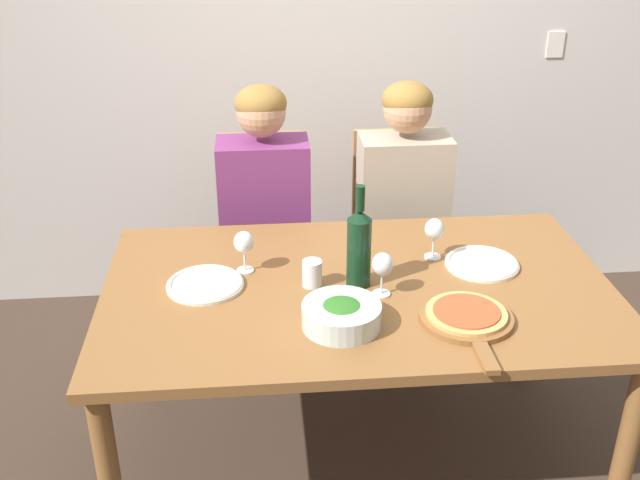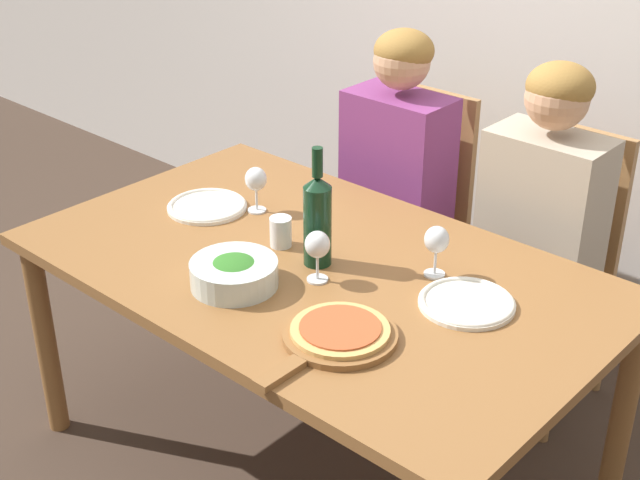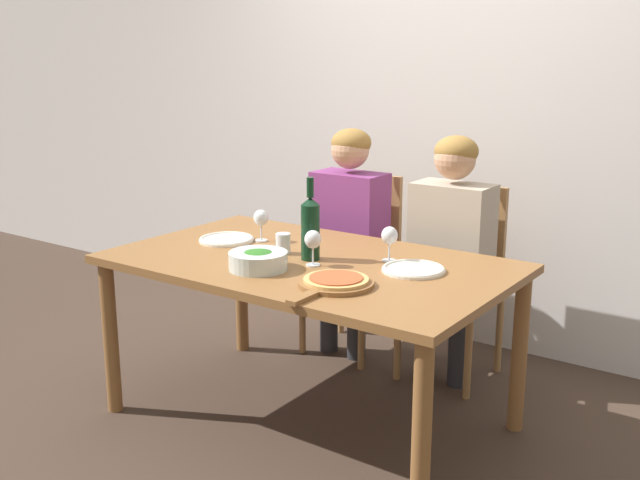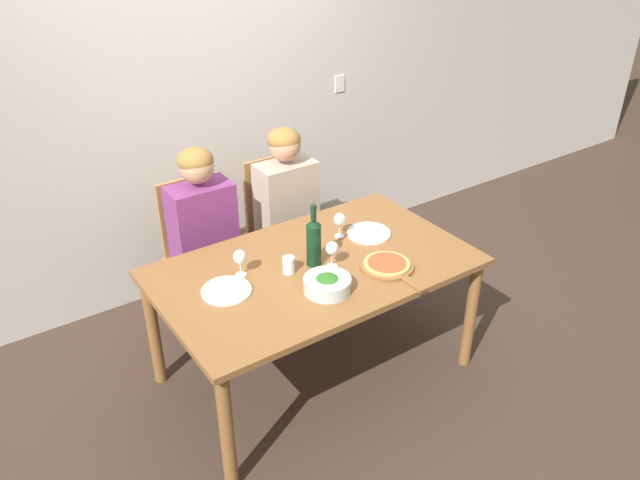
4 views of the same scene
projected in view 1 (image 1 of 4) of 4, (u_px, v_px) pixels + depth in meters
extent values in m
plane|color=#3D2D23|center=(354.00, 457.00, 2.82)|extent=(40.00, 40.00, 0.00)
cube|color=silver|center=(322.00, 26.00, 3.41)|extent=(10.00, 0.05, 2.70)
cube|color=white|center=(555.00, 45.00, 3.51)|extent=(0.08, 0.01, 0.12)
cube|color=brown|center=(358.00, 290.00, 2.50)|extent=(1.69, 1.02, 0.04)
cylinder|color=brown|center=(625.00, 454.00, 2.33)|extent=(0.07, 0.07, 0.71)
cylinder|color=brown|center=(147.00, 323.00, 3.00)|extent=(0.07, 0.07, 0.71)
cylinder|color=brown|center=(528.00, 305.00, 3.13)|extent=(0.07, 0.07, 0.71)
cube|color=#9E7042|center=(266.00, 260.00, 3.31)|extent=(0.42, 0.42, 0.04)
cube|color=#9E7042|center=(263.00, 187.00, 3.36)|extent=(0.38, 0.03, 0.51)
cylinder|color=#9E7042|center=(225.00, 329.00, 3.23)|extent=(0.04, 0.04, 0.42)
cylinder|color=#9E7042|center=(313.00, 325.00, 3.26)|extent=(0.04, 0.04, 0.42)
cylinder|color=#9E7042|center=(227.00, 285.00, 3.57)|extent=(0.04, 0.04, 0.42)
cylinder|color=#9E7042|center=(306.00, 282.00, 3.60)|extent=(0.04, 0.04, 0.42)
cube|color=#9E7042|center=(399.00, 254.00, 3.36)|extent=(0.42, 0.42, 0.04)
cube|color=#9E7042|center=(394.00, 182.00, 3.41)|extent=(0.38, 0.03, 0.51)
cylinder|color=#9E7042|center=(361.00, 322.00, 3.27)|extent=(0.04, 0.04, 0.42)
cylinder|color=#9E7042|center=(447.00, 318.00, 3.30)|extent=(0.04, 0.04, 0.42)
cylinder|color=#9E7042|center=(351.00, 280.00, 3.61)|extent=(0.04, 0.04, 0.42)
cylinder|color=#9E7042|center=(428.00, 276.00, 3.64)|extent=(0.04, 0.04, 0.42)
cylinder|color=#28282D|center=(248.00, 311.00, 3.33)|extent=(0.10, 0.10, 0.46)
cylinder|color=#28282D|center=(288.00, 309.00, 3.34)|extent=(0.10, 0.10, 0.46)
cube|color=#7A3370|center=(264.00, 202.00, 3.16)|extent=(0.38, 0.22, 0.54)
cylinder|color=#7A3370|center=(217.00, 262.00, 3.00)|extent=(0.07, 0.31, 0.14)
cylinder|color=#7A3370|center=(316.00, 258.00, 3.03)|extent=(0.07, 0.31, 0.14)
sphere|color=tan|center=(261.00, 113.00, 2.99)|extent=(0.20, 0.20, 0.20)
ellipsoid|color=olive|center=(261.00, 103.00, 2.98)|extent=(0.21, 0.21, 0.15)
cylinder|color=#28282D|center=(380.00, 305.00, 3.37)|extent=(0.10, 0.10, 0.46)
cylinder|color=#28282D|center=(419.00, 303.00, 3.39)|extent=(0.10, 0.10, 0.46)
cube|color=tan|center=(403.00, 197.00, 3.21)|extent=(0.38, 0.22, 0.54)
cylinder|color=tan|center=(364.00, 256.00, 3.04)|extent=(0.07, 0.31, 0.14)
cylinder|color=tan|center=(460.00, 252.00, 3.07)|extent=(0.07, 0.31, 0.14)
sphere|color=tan|center=(408.00, 109.00, 3.04)|extent=(0.20, 0.20, 0.20)
ellipsoid|color=olive|center=(407.00, 100.00, 3.03)|extent=(0.21, 0.21, 0.15)
cylinder|color=black|center=(359.00, 253.00, 2.45)|extent=(0.08, 0.08, 0.24)
cone|color=black|center=(360.00, 215.00, 2.39)|extent=(0.08, 0.08, 0.03)
cylinder|color=black|center=(361.00, 198.00, 2.36)|extent=(0.03, 0.03, 0.08)
cylinder|color=silver|center=(341.00, 315.00, 2.26)|extent=(0.24, 0.24, 0.07)
ellipsoid|color=#2D6B23|center=(342.00, 314.00, 2.25)|extent=(0.20, 0.20, 0.08)
cylinder|color=silver|center=(205.00, 285.00, 2.48)|extent=(0.26, 0.26, 0.01)
torus|color=silver|center=(205.00, 283.00, 2.48)|extent=(0.25, 0.25, 0.02)
cylinder|color=silver|center=(482.00, 264.00, 2.61)|extent=(0.26, 0.26, 0.01)
torus|color=silver|center=(482.00, 263.00, 2.61)|extent=(0.25, 0.25, 0.02)
cylinder|color=brown|center=(466.00, 317.00, 2.30)|extent=(0.29, 0.29, 0.02)
cube|color=brown|center=(486.00, 358.00, 2.10)|extent=(0.04, 0.14, 0.02)
cylinder|color=tan|center=(466.00, 313.00, 2.29)|extent=(0.25, 0.25, 0.01)
cylinder|color=#AD4C28|center=(467.00, 311.00, 2.29)|extent=(0.20, 0.20, 0.01)
cylinder|color=silver|center=(245.00, 270.00, 2.58)|extent=(0.06, 0.06, 0.01)
cylinder|color=silver|center=(245.00, 260.00, 2.56)|extent=(0.01, 0.01, 0.07)
ellipsoid|color=silver|center=(244.00, 242.00, 2.53)|extent=(0.07, 0.07, 0.08)
ellipsoid|color=maroon|center=(244.00, 245.00, 2.53)|extent=(0.06, 0.06, 0.03)
cylinder|color=silver|center=(432.00, 257.00, 2.67)|extent=(0.06, 0.06, 0.01)
cylinder|color=silver|center=(433.00, 247.00, 2.65)|extent=(0.01, 0.01, 0.07)
ellipsoid|color=silver|center=(435.00, 229.00, 2.62)|extent=(0.07, 0.07, 0.08)
ellipsoid|color=maroon|center=(434.00, 232.00, 2.63)|extent=(0.06, 0.06, 0.03)
cylinder|color=silver|center=(381.00, 294.00, 2.44)|extent=(0.06, 0.06, 0.01)
cylinder|color=silver|center=(382.00, 283.00, 2.42)|extent=(0.01, 0.01, 0.07)
ellipsoid|color=silver|center=(383.00, 264.00, 2.39)|extent=(0.07, 0.07, 0.08)
ellipsoid|color=maroon|center=(382.00, 268.00, 2.39)|extent=(0.06, 0.06, 0.03)
cylinder|color=silver|center=(312.00, 273.00, 2.47)|extent=(0.07, 0.07, 0.09)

